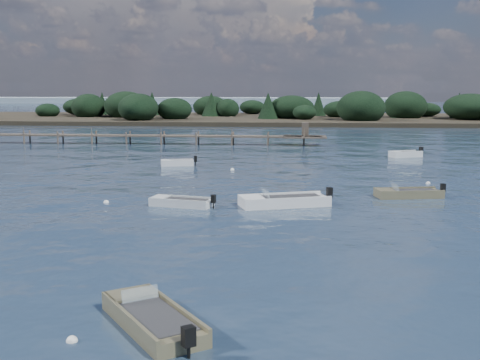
# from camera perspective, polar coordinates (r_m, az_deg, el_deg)

# --- Properties ---
(ground) EXTENTS (400.00, 400.00, 0.00)m
(ground) POSITION_cam_1_polar(r_m,az_deg,el_deg) (84.01, 3.28, 4.11)
(ground) COLOR #182739
(ground) RESTS_ON ground
(dinghy_near_olive) EXTENTS (3.83, 4.44, 1.14)m
(dinghy_near_olive) POSITION_cam_1_polar(r_m,az_deg,el_deg) (18.04, -8.30, -13.16)
(dinghy_near_olive) COLOR #6B6547
(dinghy_near_olive) RESTS_ON ground
(tender_far_grey_b) EXTENTS (3.58, 2.52, 1.23)m
(tender_far_grey_b) POSITION_cam_1_polar(r_m,az_deg,el_deg) (61.71, 15.42, 2.27)
(tender_far_grey_b) COLOR #BAC0C2
(tender_far_grey_b) RESTS_ON ground
(dinghy_mid_grey) EXTENTS (3.98, 2.14, 0.99)m
(dinghy_mid_grey) POSITION_cam_1_polar(r_m,az_deg,el_deg) (35.20, -5.57, -2.25)
(dinghy_mid_grey) COLOR #BAC0C2
(dinghy_mid_grey) RESTS_ON ground
(dinghy_mid_white_b) EXTENTS (4.50, 2.29, 1.10)m
(dinghy_mid_white_b) POSITION_cam_1_polar(r_m,az_deg,el_deg) (39.32, 15.67, -1.36)
(dinghy_mid_white_b) COLOR #6B6547
(dinghy_mid_white_b) RESTS_ON ground
(dinghy_mid_white_a) EXTENTS (5.61, 3.49, 1.30)m
(dinghy_mid_white_a) POSITION_cam_1_polar(r_m,az_deg,el_deg) (35.22, 4.18, -2.17)
(dinghy_mid_white_a) COLOR silver
(dinghy_mid_white_a) RESTS_ON ground
(tender_far_white) EXTENTS (3.23, 1.75, 1.08)m
(tender_far_white) POSITION_cam_1_polar(r_m,az_deg,el_deg) (53.23, -5.97, 1.52)
(tender_far_white) COLOR silver
(tender_far_white) RESTS_ON ground
(buoy_a) EXTENTS (0.32, 0.32, 0.32)m
(buoy_a) POSITION_cam_1_polar(r_m,az_deg,el_deg) (17.59, -15.65, -14.52)
(buoy_a) COLOR white
(buoy_a) RESTS_ON ground
(buoy_c) EXTENTS (0.32, 0.32, 0.32)m
(buoy_c) POSITION_cam_1_polar(r_m,az_deg,el_deg) (36.94, -12.58, -2.11)
(buoy_c) COLOR white
(buoy_c) RESTS_ON ground
(buoy_e) EXTENTS (0.32, 0.32, 0.32)m
(buoy_e) POSITION_cam_1_polar(r_m,az_deg,el_deg) (50.22, -0.73, 0.96)
(buoy_e) COLOR white
(buoy_e) RESTS_ON ground
(buoy_extra_a) EXTENTS (0.32, 0.32, 0.32)m
(buoy_extra_a) POSITION_cam_1_polar(r_m,az_deg,el_deg) (45.18, 17.40, -0.33)
(buoy_extra_a) COLOR white
(buoy_extra_a) RESTS_ON ground
(jetty) EXTENTS (64.50, 3.20, 3.40)m
(jetty) POSITION_cam_1_polar(r_m,az_deg,el_deg) (75.91, -13.68, 4.12)
(jetty) COLOR brown
(jetty) RESTS_ON ground
(far_headland) EXTENTS (190.00, 40.00, 5.80)m
(far_headland) POSITION_cam_1_polar(r_m,az_deg,el_deg) (125.81, 15.40, 6.27)
(far_headland) COLOR black
(far_headland) RESTS_ON ground
(distant_haze) EXTENTS (280.00, 20.00, 2.40)m
(distant_haze) POSITION_cam_1_polar(r_m,az_deg,el_deg) (270.13, -15.13, 7.06)
(distant_haze) COLOR #8293A0
(distant_haze) RESTS_ON ground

